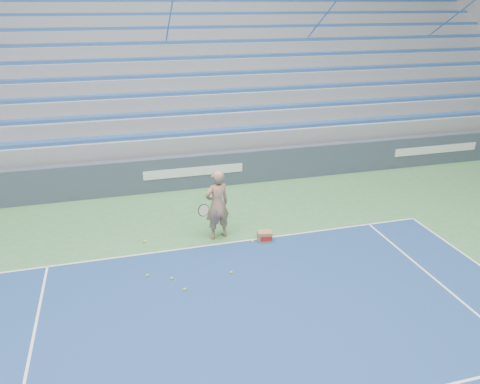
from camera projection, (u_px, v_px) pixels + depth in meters
name	position (u px, v px, depth m)	size (l,w,h in m)	color
sponsor_barrier	(193.00, 171.00, 15.07)	(30.00, 0.32, 1.10)	#384355
bleachers	(167.00, 86.00, 19.49)	(31.00, 9.15, 7.30)	gray
tennis_player	(217.00, 205.00, 11.72)	(0.99, 0.92, 1.83)	tan
ball_box	(265.00, 236.00, 11.82)	(0.39, 0.33, 0.27)	olive
tennis_ball_0	(231.00, 273.00, 10.42)	(0.07, 0.07, 0.07)	#B1D62B
tennis_ball_1	(252.00, 242.00, 11.76)	(0.07, 0.07, 0.07)	#B1D62B
tennis_ball_2	(147.00, 275.00, 10.32)	(0.07, 0.07, 0.07)	#B1D62B
tennis_ball_3	(172.00, 278.00, 10.21)	(0.07, 0.07, 0.07)	#B1D62B
tennis_ball_4	(185.00, 290.00, 9.81)	(0.07, 0.07, 0.07)	#B1D62B
tennis_ball_5	(144.00, 242.00, 11.77)	(0.07, 0.07, 0.07)	#B1D62B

